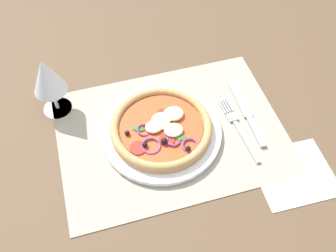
{
  "coord_description": "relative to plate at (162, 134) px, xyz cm",
  "views": [
    {
      "loc": [
        -14.13,
        -46.79,
        67.34
      ],
      "look_at": [
        -0.64,
        0.0,
        2.56
      ],
      "focal_mm": 40.93,
      "sensor_mm": 36.0,
      "label": 1
    }
  ],
  "objects": [
    {
      "name": "ground_plane",
      "position": [
        2.13,
        0.48,
        -2.18
      ],
      "size": [
        190.0,
        140.0,
        2.4
      ],
      "primitive_type": "cube",
      "color": "brown"
    },
    {
      "name": "placemat",
      "position": [
        2.13,
        0.48,
        -0.78
      ],
      "size": [
        48.18,
        35.44,
        0.4
      ],
      "primitive_type": "cube",
      "color": "#A39984",
      "rests_on": "ground_plane"
    },
    {
      "name": "plate",
      "position": [
        0.0,
        0.0,
        0.0
      ],
      "size": [
        25.77,
        25.77,
        1.16
      ],
      "primitive_type": "cylinder",
      "color": "white",
      "rests_on": "placemat"
    },
    {
      "name": "pizza",
      "position": [
        0.04,
        -0.02,
        1.7
      ],
      "size": [
        21.6,
        21.6,
        2.67
      ],
      "color": "tan",
      "rests_on": "plate"
    },
    {
      "name": "fork",
      "position": [
        16.45,
        -2.18,
        -0.36
      ],
      "size": [
        2.62,
        18.06,
        0.44
      ],
      "rotation": [
        0.0,
        0.0,
        1.63
      ],
      "color": "#B2B5BA",
      "rests_on": "placemat"
    },
    {
      "name": "knife",
      "position": [
        19.93,
        1.28,
        -0.32
      ],
      "size": [
        2.31,
        20.04,
        0.62
      ],
      "rotation": [
        0.0,
        0.0,
        1.54
      ],
      "color": "#B2B5BA",
      "rests_on": "placemat"
    },
    {
      "name": "wine_glass",
      "position": [
        -20.71,
        14.09,
        9.23
      ],
      "size": [
        7.2,
        7.2,
        14.9
      ],
      "color": "silver",
      "rests_on": "ground_plane"
    },
    {
      "name": "napkin",
      "position": [
        23.05,
        -16.28,
        -0.8
      ],
      "size": [
        15.69,
        14.21,
        0.36
      ],
      "primitive_type": "cube",
      "rotation": [
        0.0,
        0.0,
        -0.03
      ],
      "color": "silver",
      "rests_on": "ground_plane"
    }
  ]
}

